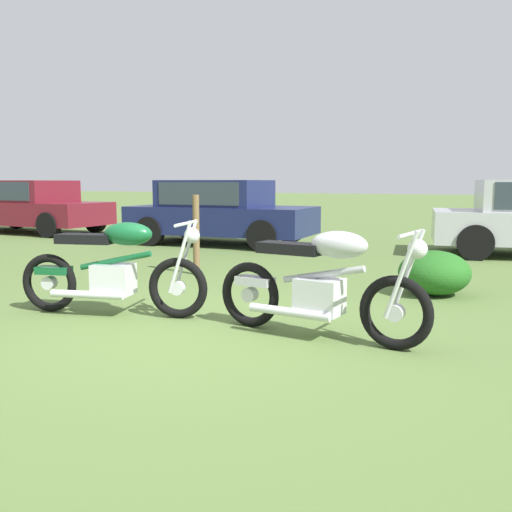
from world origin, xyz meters
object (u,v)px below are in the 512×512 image
(car_navy, at_px, (219,209))
(shrub_low, at_px, (434,273))
(motorcycle_silver, at_px, (320,284))
(car_burgundy, at_px, (28,204))
(motorcycle_green, at_px, (113,269))
(fence_post_wooden, at_px, (196,235))

(car_navy, relative_size, shrub_low, 4.54)
(motorcycle_silver, height_order, car_burgundy, car_burgundy)
(motorcycle_silver, relative_size, car_navy, 0.50)
(motorcycle_green, relative_size, shrub_low, 2.24)
(motorcycle_silver, relative_size, car_burgundy, 0.46)
(car_burgundy, distance_m, fence_post_wooden, 8.82)
(car_navy, bearing_deg, motorcycle_green, -73.24)
(fence_post_wooden, bearing_deg, car_navy, 114.47)
(motorcycle_green, distance_m, car_navy, 6.74)
(car_navy, distance_m, shrub_low, 6.42)
(motorcycle_silver, relative_size, fence_post_wooden, 1.71)
(car_navy, height_order, shrub_low, car_navy)
(car_burgundy, distance_m, car_navy, 6.16)
(car_burgundy, relative_size, shrub_low, 4.88)
(motorcycle_silver, distance_m, car_navy, 7.70)
(motorcycle_green, relative_size, fence_post_wooden, 1.70)
(motorcycle_silver, xyz_separation_m, car_burgundy, (-10.67, 6.46, 0.31))
(motorcycle_green, relative_size, car_navy, 0.49)
(motorcycle_silver, relative_size, shrub_low, 2.26)
(motorcycle_silver, height_order, car_navy, car_navy)
(motorcycle_silver, bearing_deg, shrub_low, 81.09)
(motorcycle_green, xyz_separation_m, car_burgundy, (-8.44, 6.57, 0.31))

